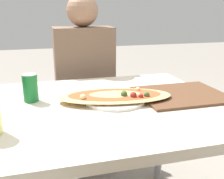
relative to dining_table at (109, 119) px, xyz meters
The scene contains 6 objects.
dining_table is the anchor object (origin of this frame).
chair_far_seated 0.79m from the dining_table, 90.14° to the left, with size 0.40×0.40×0.89m.
person_seated 0.67m from the dining_table, 90.16° to the left, with size 0.39×0.24×1.22m.
pizza_main 0.11m from the dining_table, 31.32° to the left, with size 0.55×0.31×0.06m.
soda_can 0.38m from the dining_table, 160.55° to the left, with size 0.07×0.07×0.12m.
serving_tray 0.37m from the dining_table, ahead, with size 0.41×0.34×0.01m.
Camera 1 is at (-0.27, -1.06, 1.13)m, focal length 42.00 mm.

